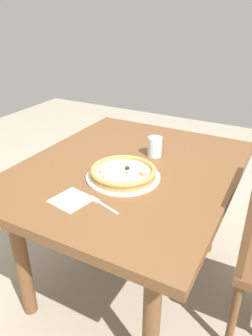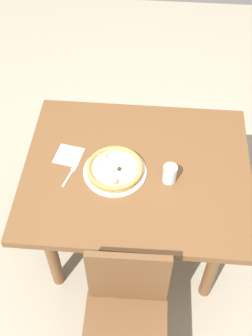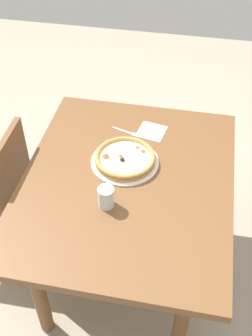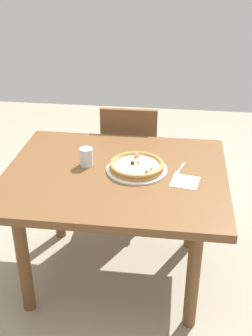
{
  "view_description": "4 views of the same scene",
  "coord_description": "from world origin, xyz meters",
  "px_view_note": "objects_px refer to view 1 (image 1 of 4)",
  "views": [
    {
      "loc": [
        -1.24,
        -0.65,
        1.42
      ],
      "look_at": [
        -0.06,
        -0.02,
        0.74
      ],
      "focal_mm": 34.3,
      "sensor_mm": 36.0,
      "label": 1
    },
    {
      "loc": [
        0.06,
        -1.44,
        2.5
      ],
      "look_at": [
        -0.06,
        -0.02,
        0.74
      ],
      "focal_mm": 45.76,
      "sensor_mm": 36.0,
      "label": 2
    },
    {
      "loc": [
        1.37,
        0.26,
        2.15
      ],
      "look_at": [
        -0.06,
        -0.02,
        0.74
      ],
      "focal_mm": 45.02,
      "sensor_mm": 36.0,
      "label": 3
    },
    {
      "loc": [
        -0.32,
        2.02,
        1.84
      ],
      "look_at": [
        -0.06,
        -0.02,
        0.74
      ],
      "focal_mm": 45.54,
      "sensor_mm": 36.0,
      "label": 4
    }
  ],
  "objects_px": {
    "fork": "(101,204)",
    "napkin": "(71,200)",
    "dining_table": "(129,183)",
    "pizza": "(123,172)",
    "drinking_glass": "(155,147)",
    "plate": "(123,177)"
  },
  "relations": [
    {
      "from": "drinking_glass",
      "to": "napkin",
      "type": "xyz_separation_m",
      "value": [
        -0.55,
        0.12,
        -0.05
      ]
    },
    {
      "from": "dining_table",
      "to": "fork",
      "type": "xyz_separation_m",
      "value": [
        -0.35,
        -0.06,
        0.1
      ]
    },
    {
      "from": "dining_table",
      "to": "fork",
      "type": "height_order",
      "value": "fork"
    },
    {
      "from": "plate",
      "to": "drinking_glass",
      "type": "distance_m",
      "value": 0.29
    },
    {
      "from": "dining_table",
      "to": "drinking_glass",
      "type": "relative_size",
      "value": 11.87
    },
    {
      "from": "dining_table",
      "to": "napkin",
      "type": "relative_size",
      "value": 8.68
    },
    {
      "from": "drinking_glass",
      "to": "fork",
      "type": "bearing_deg",
      "value": 179.87
    },
    {
      "from": "dining_table",
      "to": "plate",
      "type": "bearing_deg",
      "value": -163.99
    },
    {
      "from": "plate",
      "to": "pizza",
      "type": "relative_size",
      "value": 1.12
    },
    {
      "from": "plate",
      "to": "pizza",
      "type": "distance_m",
      "value": 0.03
    },
    {
      "from": "dining_table",
      "to": "drinking_glass",
      "type": "distance_m",
      "value": 0.23
    },
    {
      "from": "dining_table",
      "to": "napkin",
      "type": "height_order",
      "value": "napkin"
    },
    {
      "from": "pizza",
      "to": "fork",
      "type": "height_order",
      "value": "pizza"
    },
    {
      "from": "plate",
      "to": "pizza",
      "type": "xyz_separation_m",
      "value": [
        -0.0,
        -0.0,
        0.03
      ]
    },
    {
      "from": "plate",
      "to": "fork",
      "type": "height_order",
      "value": "plate"
    },
    {
      "from": "fork",
      "to": "dining_table",
      "type": "bearing_deg",
      "value": -62.64
    },
    {
      "from": "pizza",
      "to": "dining_table",
      "type": "bearing_deg",
      "value": 16.22
    },
    {
      "from": "fork",
      "to": "plate",
      "type": "bearing_deg",
      "value": -65.82
    },
    {
      "from": "dining_table",
      "to": "fork",
      "type": "bearing_deg",
      "value": -170.2
    },
    {
      "from": "dining_table",
      "to": "pizza",
      "type": "height_order",
      "value": "pizza"
    },
    {
      "from": "pizza",
      "to": "napkin",
      "type": "distance_m",
      "value": 0.28
    },
    {
      "from": "fork",
      "to": "napkin",
      "type": "distance_m",
      "value": 0.13
    }
  ]
}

